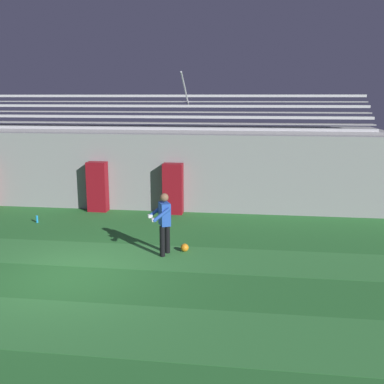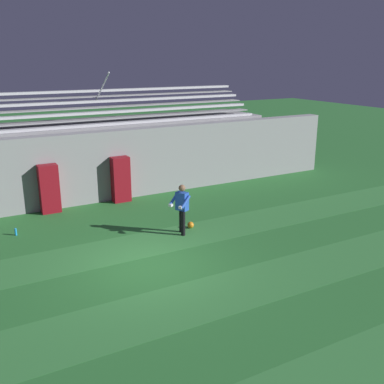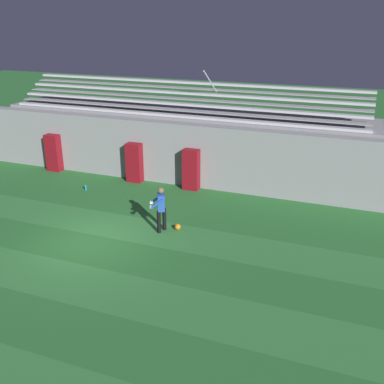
{
  "view_description": "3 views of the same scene",
  "coord_description": "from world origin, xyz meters",
  "px_view_note": "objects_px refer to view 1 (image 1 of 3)",
  "views": [
    {
      "loc": [
        4.1,
        -9.48,
        4.12
      ],
      "look_at": [
        2.6,
        1.97,
        1.66
      ],
      "focal_mm": 42.0,
      "sensor_mm": 36.0,
      "label": 1
    },
    {
      "loc": [
        -4.45,
        -10.53,
        5.55
      ],
      "look_at": [
        2.52,
        2.11,
        1.23
      ],
      "focal_mm": 42.0,
      "sensor_mm": 36.0,
      "label": 2
    },
    {
      "loc": [
        8.07,
        -11.43,
        7.19
      ],
      "look_at": [
        3.08,
        1.64,
        1.68
      ],
      "focal_mm": 42.0,
      "sensor_mm": 36.0,
      "label": 3
    }
  ],
  "objects_px": {
    "padding_pillar_gate_left": "(98,187)",
    "water_bottle": "(37,219)",
    "padding_pillar_gate_right": "(173,189)",
    "soccer_ball": "(185,248)",
    "goalkeeper": "(164,220)"
  },
  "relations": [
    {
      "from": "padding_pillar_gate_right",
      "to": "goalkeeper",
      "type": "bearing_deg",
      "value": -83.29
    },
    {
      "from": "goalkeeper",
      "to": "water_bottle",
      "type": "bearing_deg",
      "value": 152.56
    },
    {
      "from": "padding_pillar_gate_left",
      "to": "padding_pillar_gate_right",
      "type": "distance_m",
      "value": 2.79
    },
    {
      "from": "soccer_ball",
      "to": "goalkeeper",
      "type": "bearing_deg",
      "value": -147.53
    },
    {
      "from": "padding_pillar_gate_left",
      "to": "goalkeeper",
      "type": "distance_m",
      "value": 5.4
    },
    {
      "from": "padding_pillar_gate_right",
      "to": "soccer_ball",
      "type": "height_order",
      "value": "padding_pillar_gate_right"
    },
    {
      "from": "padding_pillar_gate_left",
      "to": "soccer_ball",
      "type": "relative_size",
      "value": 8.26
    },
    {
      "from": "padding_pillar_gate_right",
      "to": "water_bottle",
      "type": "bearing_deg",
      "value": -157.42
    },
    {
      "from": "padding_pillar_gate_right",
      "to": "soccer_ball",
      "type": "bearing_deg",
      "value": -75.82
    },
    {
      "from": "padding_pillar_gate_left",
      "to": "water_bottle",
      "type": "relative_size",
      "value": 7.57
    },
    {
      "from": "goalkeeper",
      "to": "soccer_ball",
      "type": "relative_size",
      "value": 7.59
    },
    {
      "from": "padding_pillar_gate_left",
      "to": "water_bottle",
      "type": "xyz_separation_m",
      "value": [
        -1.51,
        -1.79,
        -0.79
      ]
    },
    {
      "from": "water_bottle",
      "to": "padding_pillar_gate_left",
      "type": "bearing_deg",
      "value": 49.79
    },
    {
      "from": "padding_pillar_gate_right",
      "to": "water_bottle",
      "type": "height_order",
      "value": "padding_pillar_gate_right"
    },
    {
      "from": "padding_pillar_gate_right",
      "to": "goalkeeper",
      "type": "xyz_separation_m",
      "value": [
        0.5,
        -4.28,
        0.05
      ]
    }
  ]
}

